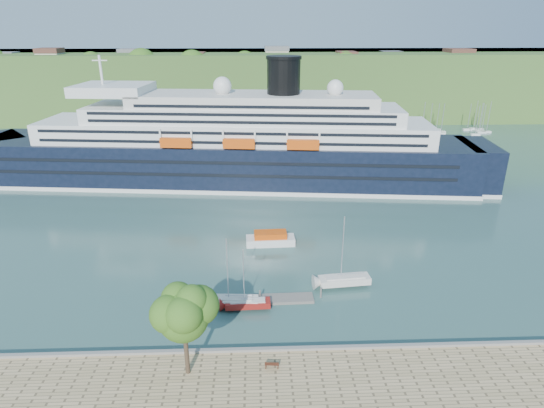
{
  "coord_description": "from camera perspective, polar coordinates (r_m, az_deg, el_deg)",
  "views": [
    {
      "loc": [
        1.3,
        -39.85,
        33.7
      ],
      "look_at": [
        3.99,
        30.0,
        6.01
      ],
      "focal_mm": 30.0,
      "sensor_mm": 36.0,
      "label": 1
    }
  ],
  "objects": [
    {
      "name": "far_hillside",
      "position": [
        186.12,
        -2.68,
        14.9
      ],
      "size": [
        400.0,
        50.0,
        24.0
      ],
      "primitive_type": "cube",
      "color": "#365923",
      "rests_on": "ground"
    },
    {
      "name": "sailboat_white_far",
      "position": [
        62.03,
        9.29,
        -6.23
      ],
      "size": [
        7.96,
        2.92,
        10.05
      ],
      "primitive_type": null,
      "rotation": [
        0.0,
        0.0,
        0.1
      ],
      "color": "silver",
      "rests_on": "ground"
    },
    {
      "name": "cruise_ship",
      "position": [
        101.52,
        -6.07,
        10.25
      ],
      "size": [
        124.97,
        30.36,
        27.8
      ],
      "primitive_type": null,
      "rotation": [
        0.0,
        0.0,
        -0.1
      ],
      "color": "black",
      "rests_on": "ground"
    },
    {
      "name": "sailboat_white_near",
      "position": [
        57.29,
        -5.09,
        -8.96
      ],
      "size": [
        7.3,
        2.46,
        9.28
      ],
      "primitive_type": null,
      "rotation": [
        0.0,
        0.0,
        -0.06
      ],
      "color": "silver",
      "rests_on": "ground"
    },
    {
      "name": "ground",
      "position": [
        52.21,
        -3.29,
        -18.64
      ],
      "size": [
        400.0,
        400.0,
        0.0
      ],
      "primitive_type": "plane",
      "color": "#325955",
      "rests_on": "ground"
    },
    {
      "name": "sailboat_red",
      "position": [
        57.11,
        -3.11,
        -9.68
      ],
      "size": [
        6.35,
        1.96,
        8.13
      ],
      "primitive_type": null,
      "rotation": [
        0.0,
        0.0,
        0.03
      ],
      "color": "maroon",
      "rests_on": "ground"
    },
    {
      "name": "park_bench",
      "position": [
        49.08,
        -0.01,
        -19.42
      ],
      "size": [
        1.54,
        0.74,
        0.95
      ],
      "primitive_type": null,
      "rotation": [
        0.0,
        0.0,
        -0.09
      ],
      "color": "#492114",
      "rests_on": "promenade"
    },
    {
      "name": "quay_coping",
      "position": [
        51.32,
        -3.32,
        -17.8
      ],
      "size": [
        220.0,
        0.5,
        0.3
      ],
      "primitive_type": "cube",
      "color": "slate",
      "rests_on": "promenade"
    },
    {
      "name": "promenade_tree",
      "position": [
        46.19,
        -10.94,
        -14.95
      ],
      "size": [
        6.62,
        6.62,
        10.97
      ],
      "primitive_type": null,
      "color": "#36681B",
      "rests_on": "promenade"
    },
    {
      "name": "tender_launch",
      "position": [
        74.58,
        -0.2,
        -4.3
      ],
      "size": [
        8.13,
        3.05,
        2.22
      ],
      "primitive_type": null,
      "rotation": [
        0.0,
        0.0,
        0.04
      ],
      "color": "#D44A0C",
      "rests_on": "ground"
    },
    {
      "name": "floating_pontoon",
      "position": [
        60.65,
        -3.45,
        -11.96
      ],
      "size": [
        18.09,
        2.67,
        0.4
      ],
      "primitive_type": null,
      "rotation": [
        0.0,
        0.0,
        0.03
      ],
      "color": "gray",
      "rests_on": "ground"
    }
  ]
}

